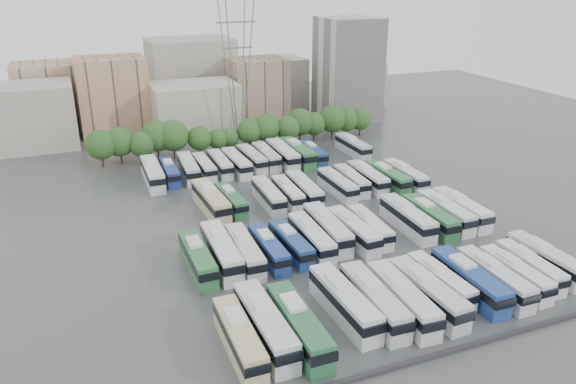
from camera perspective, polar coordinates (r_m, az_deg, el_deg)
name	(u,v)px	position (r m, az deg, el deg)	size (l,w,h in m)	color
ground	(324,226)	(88.05, 3.63, -3.51)	(220.00, 220.00, 0.00)	#424447
parapet	(457,349)	(64.07, 16.82, -15.03)	(56.00, 0.50, 0.50)	#2D2D30
tree_line	(236,131)	(123.11, -5.34, 6.19)	(64.72, 7.69, 8.37)	black
city_buildings	(178,92)	(148.97, -11.09, 9.98)	(102.00, 35.00, 20.00)	#9E998E
apartment_tower	(348,70)	(148.71, 6.09, 12.26)	(14.00, 14.00, 26.00)	silver
electricity_pylon	(237,59)	(128.37, -5.18, 13.31)	(9.00, 6.91, 33.83)	slate
bus_r0_s0	(239,338)	(60.55, -4.97, -14.52)	(2.83, 12.33, 3.86)	#C8BE89
bus_r0_s1	(265,324)	(61.89, -2.34, -13.30)	(3.06, 13.68, 4.29)	silver
bus_r0_s2	(299,325)	(61.81, 1.08, -13.38)	(3.12, 13.43, 4.20)	#2D6A44
bus_r0_s4	(344,302)	(65.83, 5.74, -11.07)	(3.17, 13.36, 4.17)	silver
bus_r0_s5	(374,300)	(66.60, 8.71, -10.82)	(3.43, 13.32, 4.15)	silver
bus_r0_s6	(402,298)	(67.49, 11.51, -10.55)	(3.51, 13.35, 4.15)	silver
bus_r0_s7	(427,293)	(69.27, 13.96, -9.88)	(3.29, 13.18, 4.11)	silver
bus_r0_s8	(440,281)	(72.58, 15.20, -8.70)	(2.79, 11.36, 3.54)	white
bus_r0_s9	(469,280)	(73.22, 17.92, -8.52)	(3.08, 12.91, 4.03)	navy
bus_r0_s10	(494,278)	(74.90, 20.21, -8.19)	(2.81, 12.34, 3.86)	silver
bus_r0_s11	(515,274)	(77.10, 22.05, -7.70)	(2.54, 11.35, 3.56)	silver
bus_r0_s12	(529,267)	(79.59, 23.33, -6.97)	(2.92, 11.27, 3.51)	silver
bus_r0_s13	(545,259)	(82.11, 24.67, -6.19)	(3.00, 12.08, 3.77)	silver
bus_r1_s0	(198,258)	(75.70, -9.16, -6.67)	(2.71, 12.32, 3.86)	#30703D
bus_r1_s1	(221,251)	(76.77, -6.78, -5.95)	(3.25, 13.52, 4.22)	silver
bus_r1_s2	(245,251)	(76.76, -4.42, -6.00)	(3.18, 12.42, 3.87)	silver
bus_r1_s3	(269,248)	(77.63, -1.98, -5.76)	(2.45, 11.15, 3.50)	navy
bus_r1_s4	(291,243)	(78.90, 0.30, -5.25)	(2.80, 11.30, 3.52)	navy
bus_r1_s5	(311,238)	(80.25, 2.39, -4.65)	(2.94, 12.29, 3.84)	silver
bus_r1_s6	(327,228)	(82.81, 4.02, -3.70)	(3.44, 13.19, 4.10)	silver
bus_r1_s7	(353,230)	(82.89, 6.63, -3.88)	(3.05, 12.26, 3.82)	white
bus_r1_s8	(370,227)	(84.67, 8.32, -3.51)	(3.02, 11.30, 3.51)	silver
bus_r1_s10	(408,218)	(87.99, 12.05, -2.58)	(3.20, 12.93, 4.03)	silver
bus_r1_s11	(429,217)	(89.35, 14.17, -2.44)	(2.95, 12.43, 3.88)	#30703D
bus_r1_s12	(445,212)	(91.70, 15.71, -1.95)	(2.86, 12.43, 3.89)	silver
bus_r1_s13	(461,209)	(93.56, 17.19, -1.62)	(2.85, 12.54, 3.93)	white
bus_r2_s2	(211,201)	(92.96, -7.84, -0.86)	(3.51, 13.50, 4.20)	beige
bus_r2_s3	(231,200)	(93.77, -5.83, -0.82)	(2.90, 10.97, 3.41)	#2C6840
bus_r2_s5	(269,195)	(94.86, -1.99, -0.33)	(3.00, 12.00, 3.74)	silver
bus_r2_s6	(288,193)	(96.21, -0.02, -0.06)	(2.85, 11.25, 3.50)	silver
bus_r2_s7	(304,189)	(97.22, 1.66, 0.28)	(3.19, 12.38, 3.85)	silver
bus_r2_s9	(337,184)	(100.01, 5.04, 0.77)	(2.70, 11.59, 3.63)	silver
bus_r2_s10	(352,180)	(102.43, 6.48, 1.19)	(2.93, 11.25, 3.50)	silver
bus_r2_s11	(368,177)	(103.85, 8.11, 1.49)	(2.89, 12.14, 3.79)	silver
bus_r2_s12	(387,177)	(104.53, 10.04, 1.52)	(3.13, 12.27, 3.82)	#317340
bus_r2_s13	(405,175)	(105.92, 11.79, 1.66)	(2.70, 12.16, 3.81)	silver
bus_r3_s0	(153,173)	(107.36, -13.59, 1.87)	(3.13, 13.28, 4.15)	silver
bus_r3_s1	(170,172)	(108.53, -11.94, 2.04)	(2.65, 11.03, 3.44)	navy
bus_r3_s2	(188,168)	(109.26, -10.08, 2.43)	(3.30, 12.35, 3.84)	silver
bus_r3_s3	(204,167)	(110.08, -8.51, 2.56)	(2.44, 10.93, 3.42)	silver
bus_r3_s4	(220,164)	(110.95, -6.90, 2.85)	(2.61, 11.47, 3.59)	silver
bus_r3_s5	(237,163)	(110.96, -5.25, 2.98)	(2.98, 12.19, 3.80)	silver
bus_r3_s6	(252,158)	(113.39, -3.69, 3.42)	(3.01, 11.85, 3.69)	silver
bus_r3_s7	(266,156)	(114.56, -2.21, 3.66)	(2.87, 11.96, 3.73)	silver
bus_r3_s8	(283,154)	(115.02, -0.54, 3.86)	(3.12, 13.35, 4.18)	silver
bus_r3_s9	(297,153)	(115.96, 0.95, 4.03)	(3.14, 13.58, 4.25)	#30703D
bus_r3_s10	(313,153)	(116.88, 2.56, 3.95)	(2.83, 11.10, 3.45)	navy
bus_r3_s13	(353,146)	(121.72, 6.61, 4.65)	(2.76, 12.07, 3.78)	silver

